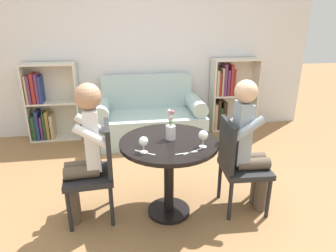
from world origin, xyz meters
TOP-DOWN VIEW (x-y plane):
  - ground_plane at (0.00, 0.00)m, footprint 16.00×16.00m
  - back_wall at (0.00, 2.23)m, footprint 5.20×0.05m
  - round_table at (0.00, 0.00)m, footprint 0.87×0.87m
  - couch at (0.00, 1.81)m, footprint 1.57×0.80m
  - bookshelf_left at (-1.47, 2.07)m, footprint 0.73×0.28m
  - bookshelf_right at (1.29, 2.07)m, footprint 0.73×0.28m
  - chair_left at (-0.64, 0.06)m, footprint 0.45×0.45m
  - chair_right at (0.64, -0.03)m, footprint 0.44×0.44m
  - person_left at (-0.73, 0.05)m, footprint 0.43×0.36m
  - person_right at (0.73, -0.03)m, footprint 0.43×0.35m
  - wine_glass_left at (-0.23, -0.19)m, footprint 0.08×0.08m
  - wine_glass_right at (0.26, -0.17)m, footprint 0.08×0.08m
  - flower_vase at (0.02, 0.04)m, footprint 0.09×0.09m
  - knife_left_setting at (0.16, -0.24)m, footprint 0.17×0.10m
  - fork_left_setting at (-0.23, -0.20)m, footprint 0.16×0.12m
  - knife_right_setting at (0.10, -0.26)m, footprint 0.19×0.04m

SIDE VIEW (x-z plane):
  - ground_plane at x=0.00m, z-range 0.00..0.00m
  - couch at x=0.00m, z-range -0.15..0.77m
  - chair_left at x=-0.64m, z-range 0.04..0.94m
  - chair_right at x=0.64m, z-range 0.04..0.94m
  - bookshelf_left at x=-1.47m, z-range -0.05..1.08m
  - bookshelf_right at x=1.29m, z-range 0.00..1.13m
  - round_table at x=0.00m, z-range 0.21..0.95m
  - person_right at x=0.73m, z-range 0.04..1.30m
  - person_left at x=-0.73m, z-range 0.06..1.32m
  - knife_left_setting at x=0.16m, z-range 0.74..0.74m
  - fork_left_setting at x=-0.23m, z-range 0.74..0.74m
  - knife_right_setting at x=0.10m, z-range 0.74..0.74m
  - wine_glass_left at x=-0.23m, z-range 0.76..0.90m
  - flower_vase at x=0.02m, z-range 0.70..0.97m
  - wine_glass_right at x=0.26m, z-range 0.77..0.91m
  - back_wall at x=0.00m, z-range 0.00..2.70m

